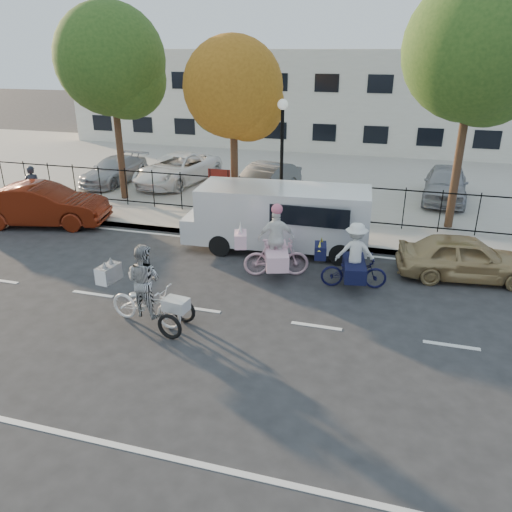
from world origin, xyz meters
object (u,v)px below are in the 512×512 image
(white_van, at_px, (280,216))
(lot_car_a, at_px, (115,170))
(zebra_trike, at_px, (145,294))
(lot_car_d, at_px, (446,184))
(lot_car_b, at_px, (177,169))
(red_sedan, at_px, (42,205))
(gold_sedan, at_px, (465,257))
(pedestrian, at_px, (33,187))
(unicorn_bike, at_px, (275,250))
(bull_bike, at_px, (353,262))
(lot_car_c, at_px, (265,181))
(lamppost, at_px, (282,140))

(white_van, relative_size, lot_car_a, 1.46)
(zebra_trike, bearing_deg, lot_car_a, 41.36)
(lot_car_a, bearing_deg, lot_car_d, 8.38)
(lot_car_b, bearing_deg, lot_car_d, 13.21)
(red_sedan, height_order, gold_sedan, red_sedan)
(zebra_trike, relative_size, pedestrian, 1.39)
(unicorn_bike, xyz_separation_m, red_sedan, (-9.24, 1.97, -0.03))
(bull_bike, bearing_deg, lot_car_c, 21.36)
(unicorn_bike, distance_m, white_van, 2.07)
(zebra_trike, distance_m, white_van, 5.79)
(lot_car_b, bearing_deg, lamppost, -23.88)
(zebra_trike, bearing_deg, white_van, -11.72)
(lot_car_b, distance_m, lot_car_c, 4.63)
(lamppost, bearing_deg, lot_car_c, 115.15)
(lamppost, relative_size, pedestrian, 2.57)
(zebra_trike, xyz_separation_m, white_van, (1.91, 5.45, 0.37))
(red_sedan, xyz_separation_m, pedestrian, (-1.43, 1.37, 0.23))
(lot_car_b, xyz_separation_m, lot_car_d, (11.87, 0.47, 0.03))
(lot_car_b, relative_size, lot_car_d, 1.17)
(white_van, relative_size, lot_car_d, 1.41)
(bull_bike, height_order, lot_car_d, bull_bike)
(pedestrian, bearing_deg, unicorn_bike, 142.59)
(zebra_trike, distance_m, lot_car_b, 12.73)
(bull_bike, bearing_deg, lamppost, 25.01)
(white_van, height_order, red_sedan, white_van)
(gold_sedan, bearing_deg, lot_car_b, 52.62)
(unicorn_bike, relative_size, bull_bike, 1.07)
(lot_car_b, bearing_deg, white_van, -33.89)
(lot_car_d, bearing_deg, white_van, -123.56)
(pedestrian, xyz_separation_m, lot_car_a, (0.94, 4.42, -0.25))
(red_sedan, bearing_deg, bull_bike, -113.79)
(zebra_trike, height_order, lot_car_c, zebra_trike)
(bull_bike, xyz_separation_m, lot_car_b, (-9.02, 8.59, 0.10))
(lot_car_a, height_order, lot_car_d, lot_car_d)
(red_sedan, distance_m, lot_car_d, 15.90)
(lamppost, height_order, lot_car_c, lamppost)
(unicorn_bike, bearing_deg, lot_car_c, -0.13)
(white_van, height_order, lot_car_c, white_van)
(white_van, distance_m, pedestrian, 10.42)
(lamppost, xyz_separation_m, pedestrian, (-9.81, -0.97, -2.12))
(lamppost, relative_size, lot_car_c, 1.04)
(red_sedan, height_order, lot_car_d, lot_car_d)
(unicorn_bike, height_order, white_van, unicorn_bike)
(lot_car_b, relative_size, lot_car_c, 1.18)
(lamppost, bearing_deg, lot_car_a, 158.74)
(lamppost, bearing_deg, unicorn_bike, -78.69)
(lamppost, distance_m, unicorn_bike, 4.97)
(lot_car_a, distance_m, lot_car_d, 14.83)
(gold_sedan, bearing_deg, zebra_trike, 116.01)
(unicorn_bike, distance_m, red_sedan, 9.45)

